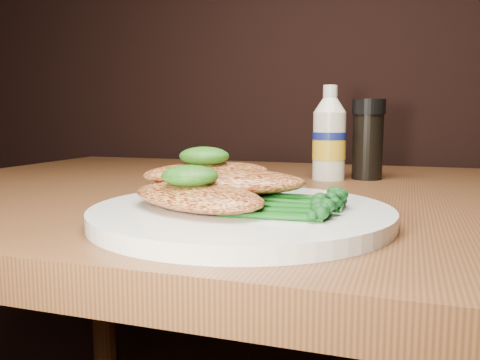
% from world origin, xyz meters
% --- Properties ---
extents(plate, '(0.30, 0.30, 0.02)m').
position_xyz_m(plate, '(0.01, 0.82, 0.76)').
color(plate, white).
rests_on(plate, dining_table).
extents(chicken_front, '(0.18, 0.15, 0.03)m').
position_xyz_m(chicken_front, '(-0.02, 0.79, 0.78)').
color(chicken_front, '#DA8945').
rests_on(chicken_front, plate).
extents(chicken_mid, '(0.17, 0.09, 0.03)m').
position_xyz_m(chicken_mid, '(-0.01, 0.85, 0.79)').
color(chicken_mid, '#DA8945').
rests_on(chicken_mid, plate).
extents(chicken_back, '(0.15, 0.15, 0.02)m').
position_xyz_m(chicken_back, '(-0.04, 0.86, 0.79)').
color(chicken_back, '#DA8945').
rests_on(chicken_back, plate).
extents(pesto_front, '(0.06, 0.06, 0.02)m').
position_xyz_m(pesto_front, '(-0.03, 0.79, 0.80)').
color(pesto_front, black).
rests_on(pesto_front, chicken_front).
extents(pesto_back, '(0.06, 0.05, 0.02)m').
position_xyz_m(pesto_back, '(-0.04, 0.86, 0.81)').
color(pesto_back, black).
rests_on(pesto_back, chicken_back).
extents(broccolini_bundle, '(0.17, 0.15, 0.02)m').
position_xyz_m(broccolini_bundle, '(0.06, 0.82, 0.78)').
color(broccolini_bundle, '#115013').
rests_on(broccolini_bundle, plate).
extents(mayo_bottle, '(0.06, 0.06, 0.15)m').
position_xyz_m(mayo_bottle, '(0.05, 1.18, 0.83)').
color(mayo_bottle, white).
rests_on(mayo_bottle, dining_table).
extents(pepper_grinder, '(0.06, 0.06, 0.13)m').
position_xyz_m(pepper_grinder, '(0.11, 1.21, 0.82)').
color(pepper_grinder, black).
rests_on(pepper_grinder, dining_table).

